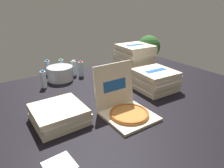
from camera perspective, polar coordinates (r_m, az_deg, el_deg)
ground_plane at (r=2.13m, az=2.62°, el=-4.30°), size 3.20×2.40×0.02m
open_pizza_box at (r=1.80m, az=3.68°, el=-6.31°), size 0.41×0.48×0.44m
pizza_stack_right_mid at (r=1.76m, az=-14.98°, el=-8.40°), size 0.44×0.43×0.14m
pizza_stack_center_far at (r=2.78m, az=6.51°, el=6.94°), size 0.46×0.45×0.42m
pizza_stack_left_mid at (r=2.35m, az=12.41°, el=1.14°), size 0.45×0.44×0.23m
ice_bucket at (r=2.67m, az=-14.65°, el=3.01°), size 0.33×0.33×0.18m
water_bottle_0 at (r=2.74m, az=-8.90°, el=4.31°), size 0.07×0.07×0.21m
water_bottle_1 at (r=2.48m, az=-19.11°, el=1.29°), size 0.07×0.07×0.21m
water_bottle_2 at (r=2.91m, az=-17.99°, el=4.50°), size 0.07×0.07×0.21m
water_bottle_3 at (r=2.80m, az=-10.91°, el=4.52°), size 0.07×0.07×0.21m
water_bottle_4 at (r=2.90m, az=-14.33°, el=4.91°), size 0.07×0.07×0.21m
potted_plant at (r=3.20m, az=10.49°, el=10.05°), size 0.35×0.35×0.47m
napkin_pile at (r=1.34m, az=-14.78°, el=-22.31°), size 0.19×0.19×0.05m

